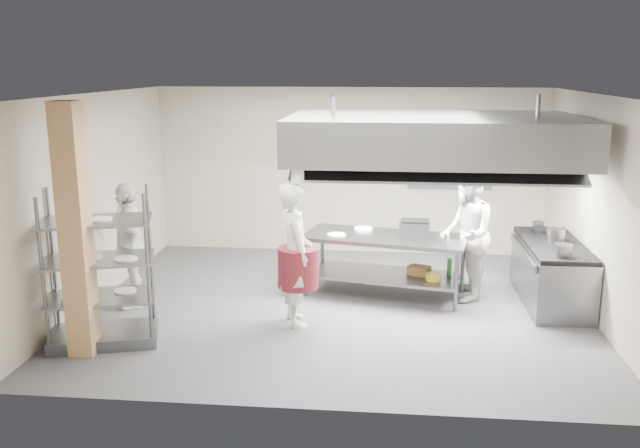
# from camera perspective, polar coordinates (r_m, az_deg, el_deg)

# --- Properties ---
(floor) EXTENTS (7.00, 7.00, 0.00)m
(floor) POSITION_cam_1_polar(r_m,az_deg,el_deg) (9.80, 1.44, -6.95)
(floor) COLOR #38383B
(floor) RESTS_ON ground
(ceiling) EXTENTS (7.00, 7.00, 0.00)m
(ceiling) POSITION_cam_1_polar(r_m,az_deg,el_deg) (9.20, 1.55, 10.86)
(ceiling) COLOR silver
(ceiling) RESTS_ON wall_back
(wall_back) EXTENTS (7.00, 0.00, 7.00)m
(wall_back) POSITION_cam_1_polar(r_m,az_deg,el_deg) (12.33, 2.53, 4.47)
(wall_back) COLOR tan
(wall_back) RESTS_ON ground
(wall_left) EXTENTS (0.00, 6.00, 6.00)m
(wall_left) POSITION_cam_1_polar(r_m,az_deg,el_deg) (10.25, -18.43, 1.98)
(wall_left) COLOR tan
(wall_left) RESTS_ON ground
(wall_right) EXTENTS (0.00, 6.00, 6.00)m
(wall_right) POSITION_cam_1_polar(r_m,az_deg,el_deg) (9.78, 22.41, 1.14)
(wall_right) COLOR tan
(wall_right) RESTS_ON ground
(column) EXTENTS (0.30, 0.30, 3.00)m
(column) POSITION_cam_1_polar(r_m,az_deg,el_deg) (8.32, -19.90, -0.65)
(column) COLOR tan
(column) RESTS_ON floor
(exhaust_hood) EXTENTS (4.00, 2.50, 0.60)m
(exhaust_hood) POSITION_cam_1_polar(r_m,az_deg,el_deg) (9.64, 9.50, 7.22)
(exhaust_hood) COLOR gray
(exhaust_hood) RESTS_ON ceiling
(hood_strip_a) EXTENTS (1.60, 0.12, 0.04)m
(hood_strip_a) POSITION_cam_1_polar(r_m,az_deg,el_deg) (9.66, 4.07, 5.47)
(hood_strip_a) COLOR white
(hood_strip_a) RESTS_ON exhaust_hood
(hood_strip_b) EXTENTS (1.60, 0.12, 0.04)m
(hood_strip_b) POSITION_cam_1_polar(r_m,az_deg,el_deg) (9.78, 14.71, 5.16)
(hood_strip_b) COLOR white
(hood_strip_b) RESTS_ON exhaust_hood
(wall_shelf) EXTENTS (1.50, 0.28, 0.04)m
(wall_shelf) POSITION_cam_1_polar(r_m,az_deg,el_deg) (12.21, 10.97, 4.15)
(wall_shelf) COLOR gray
(wall_shelf) RESTS_ON wall_back
(island) EXTENTS (2.54, 1.47, 0.91)m
(island) POSITION_cam_1_polar(r_m,az_deg,el_deg) (10.22, 5.46, -3.45)
(island) COLOR gray
(island) RESTS_ON floor
(island_worktop) EXTENTS (2.54, 1.47, 0.06)m
(island_worktop) POSITION_cam_1_polar(r_m,az_deg,el_deg) (10.11, 5.51, -1.15)
(island_worktop) COLOR gray
(island_worktop) RESTS_ON island
(island_undershelf) EXTENTS (2.33, 1.33, 0.04)m
(island_undershelf) POSITION_cam_1_polar(r_m,az_deg,el_deg) (10.27, 5.44, -4.28)
(island_undershelf) COLOR slate
(island_undershelf) RESTS_ON island
(pass_rack) EXTENTS (1.45, 1.09, 1.93)m
(pass_rack) POSITION_cam_1_polar(r_m,az_deg,el_deg) (8.71, -18.07, -3.55)
(pass_rack) COLOR slate
(pass_rack) RESTS_ON floor
(cooking_range) EXTENTS (0.80, 2.00, 0.84)m
(cooking_range) POSITION_cam_1_polar(r_m,az_deg,el_deg) (10.40, 18.90, -4.04)
(cooking_range) COLOR gray
(cooking_range) RESTS_ON floor
(range_top) EXTENTS (0.78, 1.96, 0.06)m
(range_top) POSITION_cam_1_polar(r_m,az_deg,el_deg) (10.28, 19.08, -1.64)
(range_top) COLOR black
(range_top) RESTS_ON cooking_range
(chef_head) EXTENTS (0.68, 0.82, 1.92)m
(chef_head) POSITION_cam_1_polar(r_m,az_deg,el_deg) (8.90, -2.13, -2.55)
(chef_head) COLOR white
(chef_head) RESTS_ON floor
(chef_line) EXTENTS (0.75, 0.96, 1.95)m
(chef_line) POSITION_cam_1_polar(r_m,az_deg,el_deg) (10.08, 12.18, -0.86)
(chef_line) COLOR white
(chef_line) RESTS_ON floor
(chef_plating) EXTENTS (0.85, 1.14, 1.79)m
(chef_plating) POSITION_cam_1_polar(r_m,az_deg,el_deg) (9.95, -15.76, -1.72)
(chef_plating) COLOR white
(chef_plating) RESTS_ON floor
(griddle) EXTENTS (0.46, 0.37, 0.22)m
(griddle) POSITION_cam_1_polar(r_m,az_deg,el_deg) (10.11, 7.96, -0.40)
(griddle) COLOR slate
(griddle) RESTS_ON island_worktop
(wicker_basket) EXTENTS (0.37, 0.33, 0.14)m
(wicker_basket) POSITION_cam_1_polar(r_m,az_deg,el_deg) (10.25, 8.34, -3.89)
(wicker_basket) COLOR olive
(wicker_basket) RESTS_ON island_undershelf
(stockpot) EXTENTS (0.27, 0.27, 0.18)m
(stockpot) POSITION_cam_1_polar(r_m,az_deg,el_deg) (10.34, 19.21, -0.87)
(stockpot) COLOR gray
(stockpot) RESTS_ON range_top
(plate_stack) EXTENTS (0.28, 0.28, 0.05)m
(plate_stack) POSITION_cam_1_polar(r_m,az_deg,el_deg) (8.81, -17.91, -5.72)
(plate_stack) COLOR white
(plate_stack) RESTS_ON pass_rack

